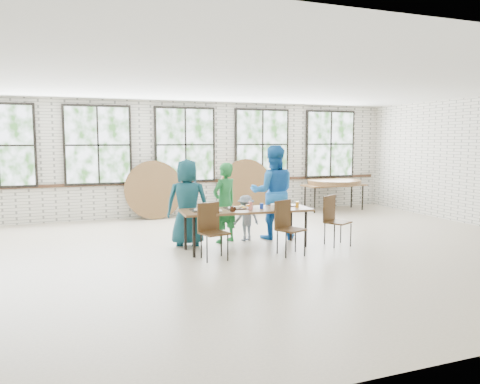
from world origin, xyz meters
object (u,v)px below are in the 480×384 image
at_px(chair_near_left, 211,226).
at_px(dining_table, 246,212).
at_px(chair_near_right, 287,223).
at_px(storage_table, 334,186).

bearing_deg(chair_near_left, dining_table, 15.99).
distance_m(dining_table, chair_near_left, 0.95).
relative_size(dining_table, chair_near_right, 2.58).
distance_m(chair_near_left, storage_table, 6.31).
relative_size(dining_table, storage_table, 1.34).
distance_m(dining_table, chair_near_right, 0.84).
relative_size(dining_table, chair_near_left, 2.58).
xyz_separation_m(dining_table, chair_near_left, (-0.82, -0.47, -0.13)).
bearing_deg(storage_table, chair_near_right, -133.09).
height_order(chair_near_left, chair_near_right, same).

